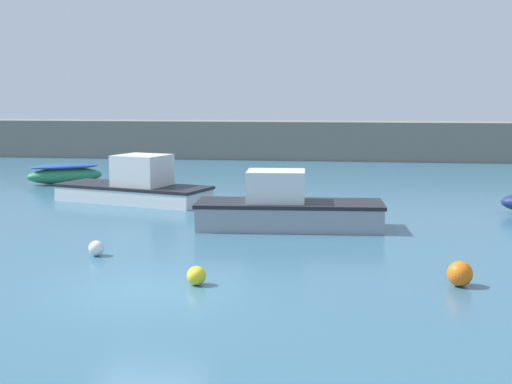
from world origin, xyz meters
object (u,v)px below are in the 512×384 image
(rowboat_with_red_cover, at_px, (65,174))
(mooring_buoy_orange, at_px, (460,274))
(mooring_buoy_white, at_px, (96,248))
(cabin_cruiser_white, at_px, (136,186))
(mooring_buoy_red, at_px, (288,192))
(motorboat_grey_hull, at_px, (286,209))
(mooring_buoy_yellow, at_px, (196,276))

(rowboat_with_red_cover, xyz_separation_m, mooring_buoy_orange, (16.47, -16.62, -0.20))
(mooring_buoy_orange, relative_size, mooring_buoy_white, 1.39)
(cabin_cruiser_white, height_order, mooring_buoy_orange, cabin_cruiser_white)
(mooring_buoy_orange, bearing_deg, mooring_buoy_red, 111.09)
(mooring_buoy_white, bearing_deg, cabin_cruiser_white, 100.98)
(cabin_cruiser_white, distance_m, mooring_buoy_white, 9.74)
(rowboat_with_red_cover, relative_size, motorboat_grey_hull, 0.60)
(rowboat_with_red_cover, bearing_deg, mooring_buoy_yellow, 90.60)
(mooring_buoy_orange, height_order, mooring_buoy_white, mooring_buoy_orange)
(mooring_buoy_yellow, height_order, mooring_buoy_red, mooring_buoy_red)
(cabin_cruiser_white, relative_size, mooring_buoy_white, 16.15)
(mooring_buoy_yellow, xyz_separation_m, mooring_buoy_white, (-3.36, 2.57, -0.01))
(mooring_buoy_white, height_order, mooring_buoy_red, mooring_buoy_red)
(cabin_cruiser_white, distance_m, mooring_buoy_yellow, 13.20)
(rowboat_with_red_cover, relative_size, mooring_buoy_white, 8.81)
(cabin_cruiser_white, height_order, mooring_buoy_red, cabin_cruiser_white)
(mooring_buoy_orange, distance_m, mooring_buoy_white, 9.54)
(cabin_cruiser_white, distance_m, mooring_buoy_orange, 15.99)
(mooring_buoy_red, bearing_deg, cabin_cruiser_white, -160.81)
(mooring_buoy_red, bearing_deg, mooring_buoy_orange, -68.91)
(motorboat_grey_hull, relative_size, mooring_buoy_orange, 10.66)
(motorboat_grey_hull, bearing_deg, mooring_buoy_white, -138.97)
(mooring_buoy_yellow, bearing_deg, mooring_buoy_red, 86.75)
(mooring_buoy_orange, bearing_deg, mooring_buoy_white, 168.98)
(cabin_cruiser_white, height_order, mooring_buoy_white, cabin_cruiser_white)
(rowboat_with_red_cover, distance_m, mooring_buoy_yellow, 20.28)
(mooring_buoy_orange, bearing_deg, rowboat_with_red_cover, 134.74)
(rowboat_with_red_cover, distance_m, mooring_buoy_white, 16.42)
(rowboat_with_red_cover, xyz_separation_m, mooring_buoy_yellow, (10.46, -17.36, -0.27))
(rowboat_with_red_cover, height_order, cabin_cruiser_white, cabin_cruiser_white)
(rowboat_with_red_cover, xyz_separation_m, cabin_cruiser_white, (5.25, -5.24, 0.16))
(motorboat_grey_hull, bearing_deg, rowboat_with_red_cover, 135.74)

